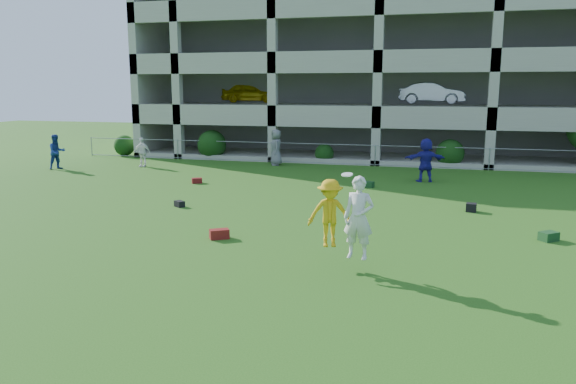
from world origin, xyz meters
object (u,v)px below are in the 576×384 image
(bystander_d, at_px, (426,160))
(frisbee_contest, at_px, (340,215))
(bystander_c, at_px, (276,147))
(bystander_a, at_px, (57,152))
(bystander_b, at_px, (142,152))
(crate_d, at_px, (471,207))
(parking_garage, at_px, (392,62))

(bystander_d, xyz_separation_m, frisbee_contest, (-1.63, -13.64, 0.34))
(bystander_c, relative_size, bystander_d, 0.99)
(bystander_a, bearing_deg, bystander_c, -35.87)
(bystander_b, distance_m, crate_d, 18.45)
(bystander_c, bearing_deg, bystander_d, 44.13)
(bystander_a, bearing_deg, frisbee_contest, -94.21)
(bystander_a, height_order, crate_d, bystander_a)
(bystander_d, xyz_separation_m, parking_garage, (-2.84, 13.32, 5.00))
(bystander_b, distance_m, bystander_c, 7.40)
(parking_garage, bearing_deg, frisbee_contest, -87.42)
(parking_garage, bearing_deg, bystander_a, -138.71)
(bystander_b, relative_size, frisbee_contest, 0.82)
(bystander_b, height_order, bystander_c, bystander_c)
(bystander_a, relative_size, bystander_b, 1.15)
(bystander_b, distance_m, bystander_d, 15.25)
(bystander_a, distance_m, bystander_b, 4.42)
(bystander_a, relative_size, bystander_d, 0.92)
(bystander_c, distance_m, frisbee_contest, 18.40)
(bystander_a, height_order, bystander_d, bystander_d)
(bystander_b, xyz_separation_m, crate_d, (16.99, -7.17, -0.66))
(bystander_a, distance_m, bystander_c, 11.79)
(bystander_a, height_order, parking_garage, parking_garage)
(parking_garage, bearing_deg, bystander_c, -118.85)
(bystander_d, relative_size, frisbee_contest, 1.03)
(bystander_b, xyz_separation_m, frisbee_contest, (13.58, -14.68, 0.55))
(frisbee_contest, bearing_deg, parking_garage, 92.58)
(bystander_c, relative_size, crate_d, 5.75)
(bystander_b, height_order, crate_d, bystander_b)
(bystander_a, bearing_deg, bystander_d, -55.40)
(bystander_b, xyz_separation_m, parking_garage, (12.37, 12.28, 5.21))
(crate_d, height_order, frisbee_contest, frisbee_contest)
(crate_d, bearing_deg, bystander_b, 157.11)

